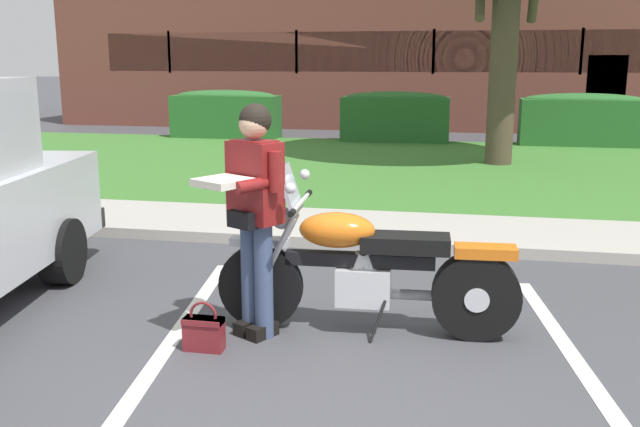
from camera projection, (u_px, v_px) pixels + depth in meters
The scene contains 13 objects.
ground_plane at pixel (328, 388), 4.38m from camera, with size 140.00×140.00×0.00m, color #424247.
curb_strip at pixel (385, 245), 7.52m from camera, with size 60.00×0.20×0.12m, color #ADA89E.
concrete_walk at pixel (393, 228), 8.33m from camera, with size 60.00×1.50×0.08m, color #ADA89E.
grass_lawn at pixel (419, 168), 13.02m from camera, with size 60.00×8.29×0.06m, color #3D752D.
stall_stripe_0 at pixel (160, 358), 4.81m from camera, with size 0.12×4.40×0.01m, color silver.
stall_stripe_1 at pixel (601, 397), 4.25m from camera, with size 0.12×4.40×0.01m, color silver.
motorcycle at pixel (377, 270), 5.17m from camera, with size 2.24×0.82×1.26m.
rider_person at pixel (253, 202), 5.00m from camera, with size 0.59×0.67×1.70m.
handbag at pixel (204, 331), 4.91m from camera, with size 0.28×0.13×0.36m.
hedge_left at pixel (226, 114), 17.70m from camera, with size 2.68×0.90×1.24m.
hedge_center_left at pixel (395, 116), 16.87m from camera, with size 2.56×0.90×1.24m.
hedge_center_right at pixel (582, 119), 16.05m from camera, with size 2.76×0.90×1.24m.
brick_building at pixel (439, 56), 23.27m from camera, with size 22.84×8.70×4.19m.
Camera 1 is at (0.75, -3.97, 2.01)m, focal length 39.43 mm.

